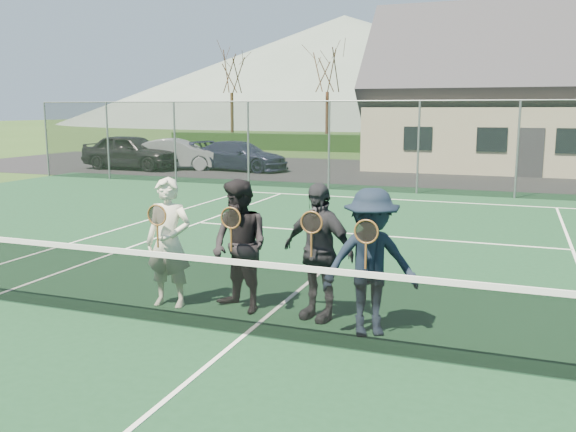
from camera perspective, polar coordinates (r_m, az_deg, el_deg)
name	(u,v)px	position (r m, az deg, el deg)	size (l,w,h in m)	color
ground	(440,174)	(26.73, 14.06, 3.81)	(220.00, 220.00, 0.00)	#274418
court_surface	(245,336)	(7.58, -4.06, -11.14)	(30.00, 30.00, 0.02)	#14381E
tarmac_carpark	(349,171)	(27.46, 5.73, 4.23)	(40.00, 12.00, 0.01)	black
hedge_row	(464,146)	(38.60, 16.17, 6.35)	(40.00, 1.20, 1.10)	black
hill_west	(344,71)	(105.39, 5.22, 13.36)	(110.00, 110.00, 18.00)	slate
car_a	(132,152)	(28.94, -14.40, 5.85)	(1.91, 4.74, 1.62)	black
car_b	(177,154)	(28.49, -10.31, 5.71)	(1.47, 4.21, 1.39)	#92939A
car_c	(240,156)	(27.52, -4.50, 5.62)	(1.84, 4.53, 1.31)	#191B33
court_markings	(245,335)	(7.58, -4.06, -11.04)	(11.03, 23.83, 0.01)	white
tennis_net	(244,294)	(7.41, -4.11, -7.32)	(11.68, 0.08, 1.10)	slate
perimeter_fence	(418,147)	(20.18, 12.10, 6.32)	(30.07, 0.07, 3.02)	slate
clubhouse	(545,81)	(30.46, 22.93, 11.57)	(15.60, 8.20, 7.70)	beige
tree_a	(231,64)	(43.85, -5.33, 13.94)	(3.20, 3.20, 7.77)	#342413
tree_b	(328,62)	(41.31, 3.73, 14.21)	(3.20, 3.20, 7.77)	#3A2115
tree_c	(505,57)	(39.55, 19.64, 13.85)	(3.20, 3.20, 7.77)	#3C2516
player_a	(169,243)	(8.56, -11.10, -2.46)	(0.70, 0.53, 1.80)	silver
player_b	(240,246)	(8.23, -4.51, -2.81)	(1.07, 0.97, 1.80)	black
player_c	(318,251)	(7.91, 2.81, -3.32)	(1.14, 0.72, 1.80)	#27282C
player_d	(371,262)	(7.40, 7.74, -4.33)	(1.34, 1.10, 1.80)	black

